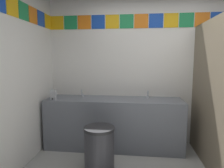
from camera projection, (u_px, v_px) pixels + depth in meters
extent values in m
cube|color=white|center=(162.00, 70.00, 3.41)|extent=(3.92, 0.08, 2.56)
cube|color=yellow|center=(57.00, 23.00, 3.48)|extent=(0.23, 0.01, 0.23)
cube|color=#1E8C4C|center=(71.00, 23.00, 3.45)|extent=(0.23, 0.01, 0.23)
cube|color=orange|center=(84.00, 22.00, 3.42)|extent=(0.23, 0.01, 0.23)
cube|color=#1947B7|center=(98.00, 22.00, 3.39)|extent=(0.23, 0.01, 0.23)
cube|color=yellow|center=(112.00, 22.00, 3.36)|extent=(0.23, 0.01, 0.23)
cube|color=#1E8C4C|center=(127.00, 21.00, 3.33)|extent=(0.23, 0.01, 0.23)
cube|color=orange|center=(141.00, 21.00, 3.31)|extent=(0.23, 0.01, 0.23)
cube|color=#1947B7|center=(156.00, 21.00, 3.28)|extent=(0.23, 0.01, 0.23)
cube|color=yellow|center=(171.00, 20.00, 3.25)|extent=(0.23, 0.01, 0.23)
cube|color=#1E8C4C|center=(187.00, 20.00, 3.22)|extent=(0.23, 0.01, 0.23)
cube|color=orange|center=(202.00, 20.00, 3.19)|extent=(0.23, 0.01, 0.23)
cube|color=#1947B7|center=(218.00, 19.00, 3.17)|extent=(0.23, 0.01, 0.23)
cube|color=yellow|center=(12.00, 7.00, 2.40)|extent=(0.01, 0.23, 0.23)
cube|color=#1E8C4C|center=(24.00, 11.00, 2.64)|extent=(0.01, 0.23, 0.23)
cube|color=orange|center=(33.00, 15.00, 2.88)|extent=(0.01, 0.23, 0.23)
cube|color=#1947B7|center=(41.00, 19.00, 3.13)|extent=(0.01, 0.23, 0.23)
cube|color=yellow|center=(48.00, 22.00, 3.37)|extent=(0.01, 0.23, 0.23)
cube|color=slate|center=(114.00, 123.00, 3.29)|extent=(2.22, 0.57, 0.82)
cube|color=slate|center=(115.00, 98.00, 3.51)|extent=(2.22, 0.03, 0.08)
cylinder|color=white|center=(81.00, 102.00, 3.28)|extent=(0.34, 0.34, 0.10)
cylinder|color=white|center=(148.00, 103.00, 3.15)|extent=(0.34, 0.34, 0.10)
cylinder|color=silver|center=(83.00, 95.00, 3.41)|extent=(0.04, 0.04, 0.05)
cylinder|color=silver|center=(82.00, 92.00, 3.35)|extent=(0.02, 0.06, 0.09)
cylinder|color=silver|center=(148.00, 97.00, 3.28)|extent=(0.04, 0.04, 0.05)
cylinder|color=silver|center=(148.00, 93.00, 3.22)|extent=(0.02, 0.06, 0.09)
cube|color=#B7BABF|center=(53.00, 95.00, 3.18)|extent=(0.09, 0.07, 0.16)
cylinder|color=black|center=(52.00, 99.00, 3.14)|extent=(0.02, 0.02, 0.03)
cube|color=#726651|center=(209.00, 95.00, 2.65)|extent=(0.04, 1.42, 2.00)
cylinder|color=#333338|center=(99.00, 150.00, 2.60)|extent=(0.40, 0.40, 0.55)
cylinder|color=#262628|center=(99.00, 129.00, 2.57)|extent=(0.40, 0.40, 0.04)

